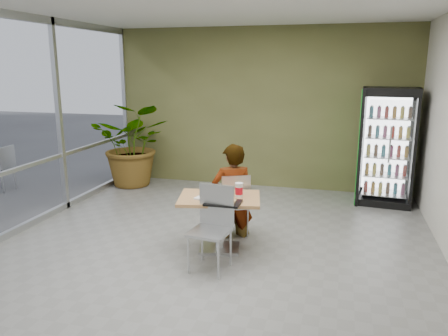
{
  "coord_description": "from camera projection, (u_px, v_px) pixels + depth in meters",
  "views": [
    {
      "loc": [
        1.59,
        -5.18,
        2.44
      ],
      "look_at": [
        -0.01,
        0.73,
        1.0
      ],
      "focal_mm": 35.0,
      "sensor_mm": 36.0,
      "label": 1
    }
  ],
  "objects": [
    {
      "name": "ground",
      "position": [
        210.0,
        253.0,
        5.83
      ],
      "size": [
        7.0,
        7.0,
        0.0
      ],
      "primitive_type": "plane",
      "color": "gray",
      "rests_on": "ground"
    },
    {
      "name": "room_envelope",
      "position": [
        209.0,
        134.0,
        5.47
      ],
      "size": [
        6.0,
        7.0,
        3.2
      ],
      "primitive_type": null,
      "color": "silver",
      "rests_on": "ground"
    },
    {
      "name": "storefront_frame",
      "position": [
        9.0,
        126.0,
        6.23
      ],
      "size": [
        0.1,
        7.0,
        3.2
      ],
      "primitive_type": null,
      "color": "#AFB1B4",
      "rests_on": "ground"
    },
    {
      "name": "dining_table",
      "position": [
        219.0,
        212.0,
        5.81
      ],
      "size": [
        1.18,
        0.94,
        0.75
      ],
      "rotation": [
        0.0,
        0.0,
        0.2
      ],
      "color": "#B87D4E",
      "rests_on": "ground"
    },
    {
      "name": "chair_far",
      "position": [
        235.0,
        200.0,
        6.29
      ],
      "size": [
        0.55,
        0.56,
        0.94
      ],
      "rotation": [
        0.0,
        0.0,
        3.59
      ],
      "color": "#AFB1B4",
      "rests_on": "ground"
    },
    {
      "name": "chair_near",
      "position": [
        213.0,
        220.0,
        5.32
      ],
      "size": [
        0.51,
        0.51,
        1.03
      ],
      "rotation": [
        0.0,
        0.0,
        -0.13
      ],
      "color": "#AFB1B4",
      "rests_on": "ground"
    },
    {
      "name": "seated_woman",
      "position": [
        232.0,
        200.0,
        6.34
      ],
      "size": [
        0.73,
        0.63,
        1.67
      ],
      "primitive_type": "imported",
      "rotation": [
        0.0,
        0.0,
        3.59
      ],
      "color": "black",
      "rests_on": "ground"
    },
    {
      "name": "pizza_plate",
      "position": [
        215.0,
        195.0,
        5.81
      ],
      "size": [
        0.33,
        0.32,
        0.03
      ],
      "color": "silver",
      "rests_on": "dining_table"
    },
    {
      "name": "soda_cup",
      "position": [
        239.0,
        190.0,
        5.75
      ],
      "size": [
        0.11,
        0.11,
        0.19
      ],
      "color": "silver",
      "rests_on": "dining_table"
    },
    {
      "name": "napkin_stack",
      "position": [
        202.0,
        198.0,
        5.68
      ],
      "size": [
        0.19,
        0.19,
        0.02
      ],
      "primitive_type": "cube",
      "rotation": [
        0.0,
        0.0,
        -0.22
      ],
      "color": "silver",
      "rests_on": "dining_table"
    },
    {
      "name": "cafeteria_tray",
      "position": [
        223.0,
        203.0,
        5.47
      ],
      "size": [
        0.45,
        0.33,
        0.03
      ],
      "primitive_type": "cube",
      "rotation": [
        0.0,
        0.0,
        0.01
      ],
      "color": "black",
      "rests_on": "dining_table"
    },
    {
      "name": "beverage_fridge",
      "position": [
        387.0,
        147.0,
        7.74
      ],
      "size": [
        1.01,
        0.81,
        2.08
      ],
      "rotation": [
        0.0,
        0.0,
        -0.1
      ],
      "color": "black",
      "rests_on": "ground"
    },
    {
      "name": "potted_plant",
      "position": [
        134.0,
        144.0,
        8.98
      ],
      "size": [
        1.73,
        1.55,
        1.73
      ],
      "primitive_type": "imported",
      "rotation": [
        0.0,
        0.0,
        0.14
      ],
      "color": "#316327",
      "rests_on": "ground"
    }
  ]
}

